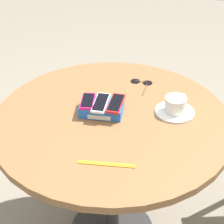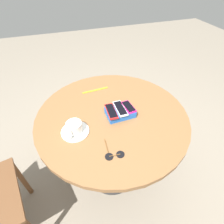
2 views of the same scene
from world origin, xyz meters
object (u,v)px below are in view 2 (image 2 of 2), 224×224
object	(u,v)px
lanyard_strap	(95,90)
sunglasses	(114,154)
coffee_cup	(74,127)
phone_box	(120,112)
round_table	(112,127)
phone_red	(111,111)
phone_magenta	(129,107)
saucer	(75,131)
phone_white	(120,108)

from	to	relation	value
lanyard_strap	sunglasses	bearing A→B (deg)	85.32
coffee_cup	sunglasses	bearing A→B (deg)	127.60
phone_box	sunglasses	xyz separation A→B (m)	(0.13, 0.27, -0.02)
phone_box	coffee_cup	distance (m)	0.30
round_table	phone_red	size ratio (longest dim) A/B	6.88
phone_magenta	saucer	bearing A→B (deg)	9.25
phone_red	sunglasses	distance (m)	0.28
round_table	phone_magenta	xyz separation A→B (m)	(-0.10, 0.02, 0.17)
saucer	lanyard_strap	world-z (taller)	saucer
phone_box	phone_red	world-z (taller)	phone_red
round_table	phone_white	bearing A→B (deg)	163.67
coffee_cup	lanyard_strap	distance (m)	0.42
round_table	coffee_cup	size ratio (longest dim) A/B	8.63
phone_magenta	phone_white	size ratio (longest dim) A/B	0.84
round_table	sunglasses	size ratio (longest dim) A/B	6.94
coffee_cup	phone_white	bearing A→B (deg)	-168.30
round_table	phone_box	distance (m)	0.15
phone_white	lanyard_strap	xyz separation A→B (m)	(0.09, -0.30, -0.05)
coffee_cup	lanyard_strap	xyz separation A→B (m)	(-0.21, -0.36, -0.04)
round_table	phone_white	world-z (taller)	phone_white
lanyard_strap	phone_red	bearing A→B (deg)	94.80
round_table	lanyard_strap	size ratio (longest dim) A/B	4.93
phone_box	sunglasses	distance (m)	0.30
phone_box	saucer	xyz separation A→B (m)	(0.30, 0.05, -0.02)
saucer	phone_red	bearing A→B (deg)	-167.53
lanyard_strap	sunglasses	size ratio (longest dim) A/B	1.41
coffee_cup	sunglasses	distance (m)	0.27
phone_box	saucer	bearing A→B (deg)	10.47
round_table	coffee_cup	distance (m)	0.31
round_table	sunglasses	xyz separation A→B (m)	(0.09, 0.29, 0.12)
phone_box	coffee_cup	size ratio (longest dim) A/B	1.56
saucer	coffee_cup	bearing A→B (deg)	59.19
round_table	lanyard_strap	xyz separation A→B (m)	(0.04, -0.29, 0.12)
phone_magenta	round_table	bearing A→B (deg)	-9.14
saucer	lanyard_strap	bearing A→B (deg)	-120.14
saucer	coffee_cup	xyz separation A→B (m)	(0.00, 0.00, 0.04)
round_table	coffee_cup	xyz separation A→B (m)	(0.25, 0.08, 0.16)
phone_box	phone_white	bearing A→B (deg)	-113.78
phone_magenta	saucer	xyz separation A→B (m)	(0.35, 0.06, -0.05)
sunglasses	phone_magenta	bearing A→B (deg)	-124.71
phone_box	lanyard_strap	xyz separation A→B (m)	(0.08, -0.31, -0.02)
round_table	phone_box	size ratio (longest dim) A/B	5.52
lanyard_strap	sunglasses	xyz separation A→B (m)	(0.05, 0.58, 0.00)
phone_magenta	phone_red	bearing A→B (deg)	2.50
round_table	saucer	size ratio (longest dim) A/B	5.99
phone_magenta	sunglasses	size ratio (longest dim) A/B	0.87
lanyard_strap	round_table	bearing A→B (deg)	97.46
phone_red	coffee_cup	xyz separation A→B (m)	(0.24, 0.05, -0.01)
round_table	saucer	xyz separation A→B (m)	(0.25, 0.07, 0.13)
phone_magenta	saucer	size ratio (longest dim) A/B	0.75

